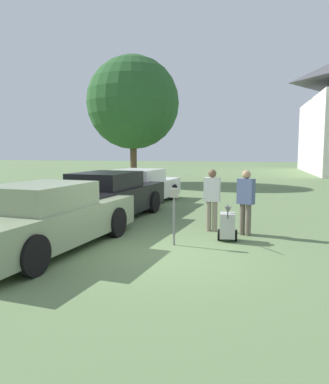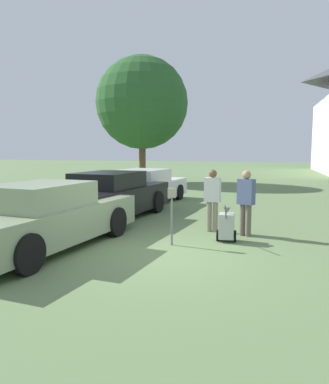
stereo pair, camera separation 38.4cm
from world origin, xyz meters
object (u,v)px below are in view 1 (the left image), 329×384
at_px(person_worker, 212,196).
at_px(equipment_cart, 228,225).
at_px(parked_car_black, 109,197).
at_px(person_supervisor, 246,198).
at_px(parked_car_white, 139,188).
at_px(parked_car_sage, 47,219).
at_px(parking_meter, 174,205).

relative_size(person_worker, equipment_cart, 1.70).
distance_m(parked_car_black, person_supervisor, 4.51).
bearing_deg(parked_car_white, parked_car_black, -82.68).
distance_m(parked_car_black, parked_car_white, 3.49).
bearing_deg(parked_car_sage, parked_car_white, 97.31).
bearing_deg(parking_meter, person_supervisor, 40.71).
xyz_separation_m(parked_car_black, parking_meter, (2.67, -2.77, 0.22)).
bearing_deg(parked_car_black, equipment_cart, -20.91).
xyz_separation_m(person_supervisor, equipment_cart, (-0.42, -0.70, -0.58)).
bearing_deg(parked_car_white, parking_meter, -59.57).
relative_size(person_supervisor, equipment_cart, 1.70).
height_order(parked_car_black, person_worker, person_worker).
distance_m(parked_car_white, parking_meter, 6.81).
distance_m(parked_car_sage, parking_meter, 2.86).
bearing_deg(parking_meter, person_worker, 67.00).
relative_size(parked_car_white, person_supervisor, 3.14).
xyz_separation_m(parked_car_black, equipment_cart, (3.87, -2.08, -0.33)).
height_order(person_supervisor, equipment_cart, person_supervisor).
relative_size(parked_car_black, equipment_cart, 5.38).
bearing_deg(parking_meter, parked_car_black, 133.99).
distance_m(parking_meter, equipment_cart, 1.49).
xyz_separation_m(parked_car_sage, person_worker, (3.39, 2.70, 0.26)).
relative_size(parked_car_black, person_worker, 3.17).
height_order(parked_car_white, equipment_cart, parked_car_white).
xyz_separation_m(person_worker, person_supervisor, (0.90, -0.30, 0.00)).
relative_size(parked_car_black, parking_meter, 4.00).
distance_m(parked_car_black, person_worker, 3.56).
bearing_deg(person_worker, person_supervisor, 169.42).
bearing_deg(equipment_cart, parking_meter, -152.56).
bearing_deg(parked_car_black, parked_car_white, 97.32).
relative_size(parked_car_white, parking_meter, 3.98).
bearing_deg(parking_meter, parked_car_sage, -159.41).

